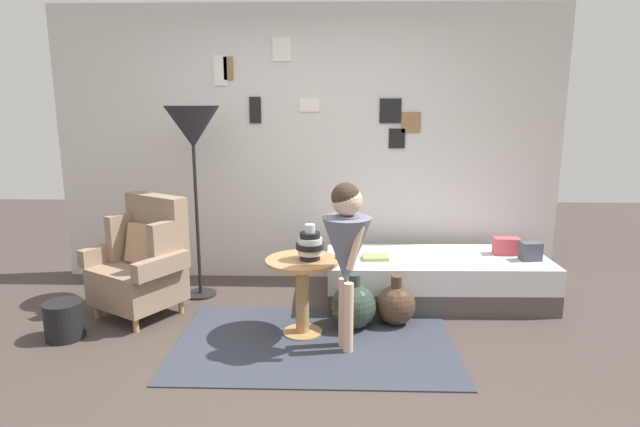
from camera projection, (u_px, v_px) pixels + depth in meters
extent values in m
plane|color=#423833|center=(292.00, 371.00, 3.42)|extent=(12.00, 12.00, 0.00)
cube|color=silver|center=(308.00, 146.00, 5.05)|extent=(4.80, 0.10, 2.60)
cube|color=black|center=(390.00, 111.00, 4.91)|extent=(0.20, 0.02, 0.23)
cube|color=gray|center=(390.00, 111.00, 4.90)|extent=(0.16, 0.01, 0.18)
cube|color=olive|center=(228.00, 68.00, 4.87)|extent=(0.09, 0.02, 0.21)
cube|color=slate|center=(228.00, 68.00, 4.87)|extent=(0.07, 0.01, 0.16)
cube|color=olive|center=(411.00, 122.00, 4.92)|extent=(0.18, 0.02, 0.19)
cube|color=gray|center=(411.00, 122.00, 4.92)|extent=(0.14, 0.01, 0.15)
cube|color=white|center=(309.00, 105.00, 4.92)|extent=(0.18, 0.02, 0.12)
cube|color=#989891|center=(309.00, 105.00, 4.91)|extent=(0.14, 0.01, 0.10)
cube|color=black|center=(397.00, 138.00, 4.96)|extent=(0.15, 0.02, 0.18)
cube|color=#61615B|center=(397.00, 138.00, 4.95)|extent=(0.12, 0.01, 0.14)
cube|color=black|center=(255.00, 110.00, 4.94)|extent=(0.11, 0.02, 0.24)
cube|color=slate|center=(255.00, 110.00, 4.94)|extent=(0.08, 0.01, 0.19)
cube|color=white|center=(221.00, 71.00, 4.88)|extent=(0.13, 0.02, 0.27)
cube|color=slate|center=(220.00, 71.00, 4.87)|extent=(0.10, 0.01, 0.21)
cube|color=white|center=(282.00, 49.00, 4.82)|extent=(0.17, 0.02, 0.21)
cube|color=silver|center=(282.00, 49.00, 4.82)|extent=(0.13, 0.01, 0.17)
cube|color=#333842|center=(315.00, 342.00, 3.83)|extent=(2.01, 1.30, 0.01)
cylinder|color=tan|center=(97.00, 311.00, 4.25)|extent=(0.04, 0.04, 0.12)
cylinder|color=tan|center=(136.00, 325.00, 3.99)|extent=(0.04, 0.04, 0.12)
cylinder|color=tan|center=(143.00, 294.00, 4.61)|extent=(0.04, 0.04, 0.12)
cylinder|color=tan|center=(181.00, 306.00, 4.36)|extent=(0.04, 0.04, 0.12)
cube|color=#8C725B|center=(138.00, 284.00, 4.26)|extent=(0.80, 0.79, 0.30)
cube|color=#8C725B|center=(157.00, 228.00, 4.36)|extent=(0.58, 0.43, 0.55)
cube|color=#8C725B|center=(125.00, 236.00, 4.41)|extent=(0.23, 0.30, 0.39)
cube|color=#8C725B|center=(167.00, 245.00, 4.13)|extent=(0.23, 0.30, 0.39)
cube|color=#8C725B|center=(108.00, 252.00, 4.37)|extent=(0.34, 0.48, 0.14)
cube|color=#8C725B|center=(162.00, 266.00, 4.02)|extent=(0.34, 0.48, 0.14)
cube|color=tan|center=(145.00, 245.00, 4.27)|extent=(0.39, 0.33, 0.33)
cube|color=#4C4742|center=(435.00, 290.00, 4.64)|extent=(1.91, 0.83, 0.18)
cube|color=silver|center=(436.00, 268.00, 4.59)|extent=(1.91, 0.83, 0.22)
cube|color=#474C56|center=(531.00, 251.00, 4.45)|extent=(0.17, 0.14, 0.15)
cube|color=#D64C56|center=(506.00, 246.00, 4.63)|extent=(0.23, 0.13, 0.15)
cylinder|color=tan|center=(303.00, 332.00, 3.98)|extent=(0.30, 0.30, 0.02)
cylinder|color=tan|center=(302.00, 298.00, 3.92)|extent=(0.10, 0.10, 0.54)
cylinder|color=tan|center=(302.00, 261.00, 3.86)|extent=(0.54, 0.54, 0.03)
cylinder|color=black|center=(310.00, 257.00, 3.85)|extent=(0.15, 0.15, 0.04)
cylinder|color=silver|center=(310.00, 251.00, 3.84)|extent=(0.18, 0.18, 0.04)
cylinder|color=black|center=(310.00, 246.00, 3.83)|extent=(0.21, 0.21, 0.04)
cylinder|color=silver|center=(310.00, 241.00, 3.82)|extent=(0.18, 0.18, 0.04)
cylinder|color=black|center=(310.00, 235.00, 3.81)|extent=(0.15, 0.15, 0.04)
cylinder|color=silver|center=(310.00, 228.00, 3.80)|extent=(0.07, 0.07, 0.06)
cylinder|color=black|center=(201.00, 294.00, 4.77)|extent=(0.28, 0.28, 0.02)
cylinder|color=black|center=(197.00, 208.00, 4.60)|extent=(0.03, 0.03, 1.58)
cone|color=#232328|center=(192.00, 127.00, 4.46)|extent=(0.47, 0.47, 0.35)
cylinder|color=#D8AD8E|center=(348.00, 318.00, 3.63)|extent=(0.07, 0.07, 0.51)
cylinder|color=#D8AD8E|center=(343.00, 313.00, 3.72)|extent=(0.07, 0.07, 0.51)
cone|color=slate|center=(347.00, 252.00, 3.58)|extent=(0.34, 0.34, 0.48)
cylinder|color=slate|center=(347.00, 229.00, 3.54)|extent=(0.17, 0.17, 0.18)
cylinder|color=#D8AD8E|center=(356.00, 247.00, 3.46)|extent=(0.14, 0.09, 0.32)
cylinder|color=#D8AD8E|center=(343.00, 238.00, 3.68)|extent=(0.14, 0.09, 0.32)
sphere|color=#D8AD8E|center=(347.00, 201.00, 3.50)|extent=(0.21, 0.21, 0.21)
sphere|color=#38281E|center=(346.00, 197.00, 3.50)|extent=(0.20, 0.20, 0.20)
cube|color=#90AA58|center=(375.00, 258.00, 4.49)|extent=(0.23, 0.18, 0.03)
sphere|color=#2D3D33|center=(354.00, 306.00, 4.05)|extent=(0.35, 0.35, 0.35)
cylinder|color=#2D3D33|center=(354.00, 280.00, 4.00)|extent=(0.10, 0.10, 0.09)
sphere|color=#473323|center=(396.00, 305.00, 4.12)|extent=(0.31, 0.31, 0.31)
cylinder|color=#473323|center=(396.00, 281.00, 4.08)|extent=(0.09, 0.09, 0.09)
cylinder|color=black|center=(64.00, 320.00, 3.88)|extent=(0.28, 0.28, 0.28)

